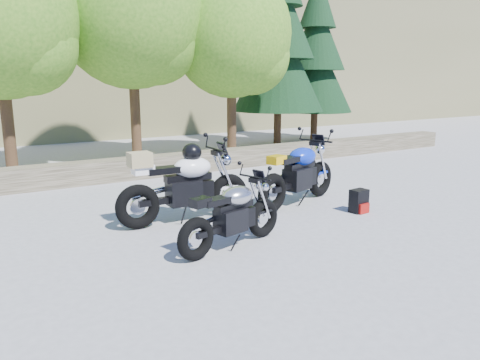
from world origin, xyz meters
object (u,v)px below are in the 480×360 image
white_bike (184,184)px  blue_bike (299,174)px  silver_bike (232,216)px  backpack (359,201)px

white_bike → blue_bike: 2.33m
white_bike → silver_bike: bearing=-87.2°
blue_bike → backpack: size_ratio=5.50×
backpack → silver_bike: bearing=-177.4°
backpack → blue_bike: bearing=113.4°
silver_bike → blue_bike: (2.29, 1.40, 0.11)m
silver_bike → backpack: size_ratio=4.55×
backpack → white_bike: bearing=154.0°
silver_bike → white_bike: white_bike is taller
white_bike → blue_bike: bearing=-0.8°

